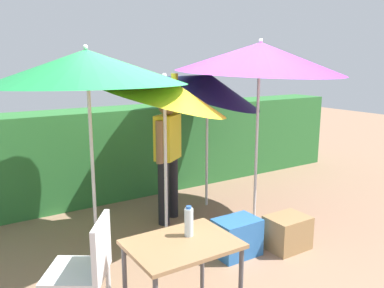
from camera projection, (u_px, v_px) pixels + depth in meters
ground_plane at (206, 243)px, 4.50m from camera, size 24.00×24.00×0.00m
hedge_row at (129, 151)px, 6.11m from camera, size 8.00×0.70×1.34m
umbrella_rainbow at (164, 89)px, 4.18m from camera, size 1.50×1.46×2.11m
umbrella_orange at (87, 68)px, 3.88m from camera, size 2.01×2.01×2.19m
umbrella_yellow at (260, 58)px, 4.82m from camera, size 2.09×2.10×2.31m
umbrella_navy at (208, 85)px, 5.37m from camera, size 1.67×1.60×2.17m
person_vendor at (168, 150)px, 4.95m from camera, size 0.50×0.40×1.88m
chair_plastic at (86, 267)px, 2.97m from camera, size 0.61×0.61×0.89m
cooler_box at (237, 237)px, 4.19m from camera, size 0.47×0.33×0.40m
crate_cardboard at (287, 232)px, 4.33m from camera, size 0.45×0.35×0.37m
folding_table at (182, 253)px, 2.95m from camera, size 0.80×0.60×0.71m
bottle_water at (189, 222)px, 3.02m from camera, size 0.07×0.07×0.24m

